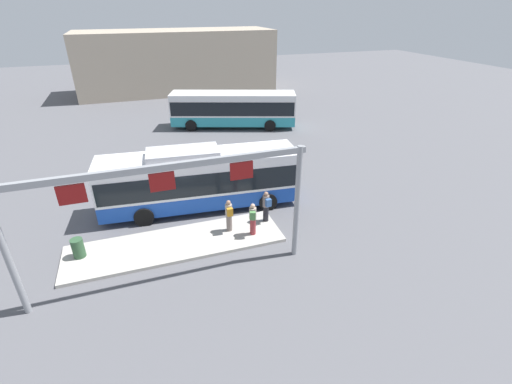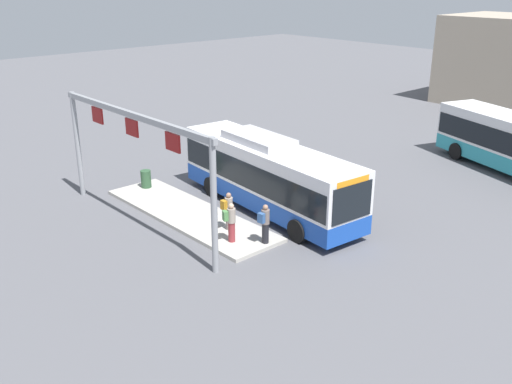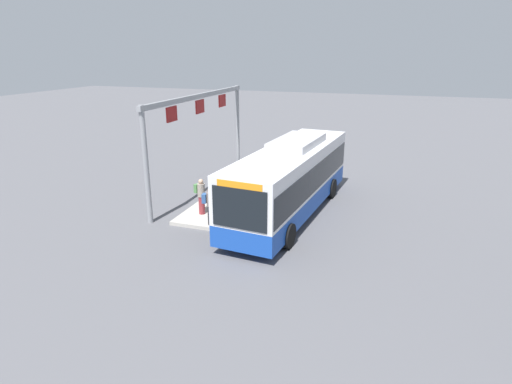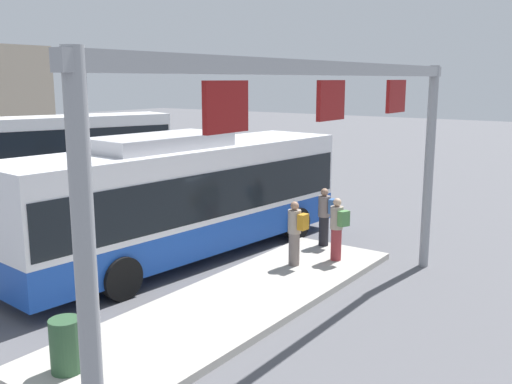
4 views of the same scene
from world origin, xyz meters
name	(u,v)px [view 3 (image 3 of 4)]	position (x,y,z in m)	size (l,w,h in m)	color
ground_plane	(290,213)	(0.00, 0.00, 0.00)	(120.00, 120.00, 0.00)	#56565B
platform_curb	(240,193)	(-1.89, -3.24, 0.08)	(10.00, 2.80, 0.16)	#B2ADA3
bus_main	(291,177)	(-0.01, 0.00, 1.81)	(10.75, 3.47, 3.46)	#1947AD
person_boarding	(201,195)	(1.74, -3.74, 1.05)	(0.47, 0.60, 1.67)	maroon
person_waiting_near	(210,205)	(2.76, -2.81, 1.05)	(0.38, 0.56, 1.67)	black
person_waiting_mid	(223,190)	(0.75, -3.06, 1.05)	(0.35, 0.53, 1.67)	slate
platform_sign_gantry	(200,119)	(-2.29, -5.61, 3.84)	(11.16, 0.24, 5.20)	gray
trash_bin	(270,165)	(-6.08, -2.89, 0.61)	(0.52, 0.52, 0.90)	#2D5133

